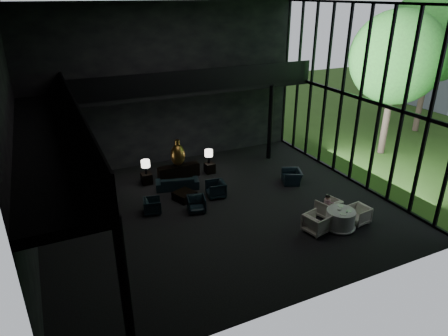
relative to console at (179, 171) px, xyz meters
name	(u,v)px	position (x,y,z in m)	size (l,w,h in m)	color
floor	(219,209)	(0.49, -3.71, -0.32)	(14.00, 12.00, 0.02)	black
ceiling	(218,3)	(0.49, -3.71, 7.68)	(14.00, 12.00, 0.02)	black
wall_back	(169,86)	(0.49, 2.29, 3.68)	(14.00, 0.04, 8.00)	black
wall_front	(317,179)	(0.49, -9.71, 3.68)	(14.00, 0.04, 8.00)	black
wall_left	(14,145)	(-6.51, -3.71, 3.68)	(0.04, 12.00, 8.00)	black
curtain_wall	(360,98)	(7.44, -3.71, 3.68)	(0.20, 12.00, 8.00)	black
mezzanine_left	(48,140)	(-5.51, -3.71, 3.68)	(2.00, 12.00, 0.25)	black
mezzanine_back	(195,88)	(1.49, 1.29, 3.68)	(12.00, 2.00, 0.25)	black
railing_left	(78,118)	(-4.51, -3.71, 4.28)	(0.06, 12.00, 1.00)	black
railing_back	(203,80)	(1.49, 0.29, 4.28)	(12.00, 0.06, 1.00)	black
column_sw	(125,291)	(-4.51, -9.41, 1.68)	(0.24, 0.24, 4.00)	black
column_nw	(72,140)	(-4.51, 1.99, 1.68)	(0.24, 0.24, 4.00)	black
column_ne	(270,123)	(5.29, 0.29, 1.68)	(0.24, 0.24, 4.00)	black
tree_near	(397,58)	(11.49, -1.71, 4.91)	(4.80, 4.80, 7.65)	#382D23
tree_far	(434,35)	(16.49, 0.29, 5.66)	(5.60, 5.60, 8.80)	#382D23
console	(179,171)	(0.00, 0.00, 0.00)	(2.03, 0.46, 0.65)	black
bronze_urn	(178,155)	(0.00, 0.00, 0.88)	(0.70, 0.70, 1.30)	olive
side_table_left	(147,178)	(-1.60, 0.00, -0.06)	(0.48, 0.48, 0.53)	black
table_lamp_left	(146,164)	(-1.60, -0.04, 0.69)	(0.41, 0.41, 0.68)	black
side_table_right	(210,168)	(1.60, -0.12, -0.07)	(0.46, 0.46, 0.51)	black
table_lamp_right	(209,154)	(1.60, -0.02, 0.67)	(0.40, 0.40, 0.68)	black
sofa	(177,181)	(-0.44, -1.07, 0.04)	(1.86, 0.54, 0.73)	black
lounge_armchair_west	(152,206)	(-2.11, -2.80, 0.00)	(0.63, 0.59, 0.65)	black
lounge_armchair_east	(216,188)	(0.82, -2.60, 0.09)	(0.80, 0.75, 0.83)	black
lounge_armchair_south	(196,204)	(-0.44, -3.47, 0.03)	(0.68, 0.64, 0.70)	black
window_armchair	(292,175)	(4.67, -2.85, 0.06)	(0.87, 0.56, 0.76)	black
coffee_table	(184,196)	(-0.53, -2.26, -0.14)	(0.81, 0.81, 0.36)	black
dining_table	(340,220)	(4.09, -6.97, 0.00)	(1.23, 1.23, 0.75)	white
dining_chair_north	(328,207)	(4.22, -6.08, 0.12)	(0.86, 0.81, 0.89)	beige
dining_chair_east	(358,214)	(4.99, -6.96, 0.06)	(0.75, 0.70, 0.77)	silver
dining_chair_west	(317,222)	(3.08, -6.82, 0.13)	(0.88, 0.82, 0.90)	beige
child	(327,201)	(4.12, -6.10, 0.40)	(0.26, 0.26, 0.55)	#C8818E
plate_a	(343,214)	(3.98, -7.20, 0.43)	(0.25, 0.25, 0.02)	white
plate_b	(341,206)	(4.30, -6.67, 0.43)	(0.24, 0.24, 0.02)	white
saucer	(350,211)	(4.35, -7.14, 0.43)	(0.16, 0.16, 0.01)	white
coffee_cup	(347,210)	(4.27, -7.09, 0.47)	(0.09, 0.09, 0.06)	white
cereal_bowl	(339,209)	(4.03, -6.90, 0.47)	(0.16, 0.16, 0.08)	white
cream_pot	(347,212)	(4.18, -7.17, 0.46)	(0.06, 0.06, 0.07)	#99999E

